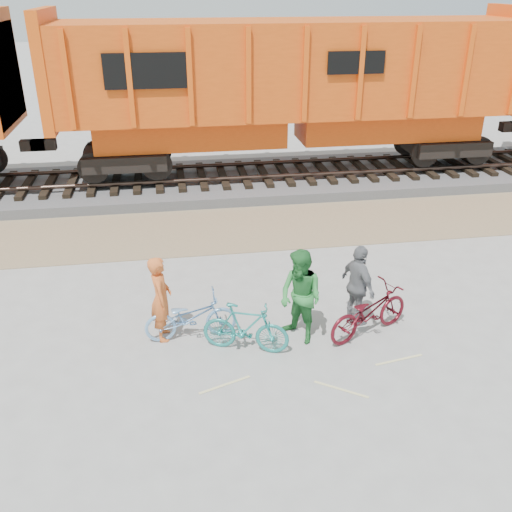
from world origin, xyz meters
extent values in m
plane|color=#9E9E99|center=(0.00, 0.00, 0.00)|extent=(120.00, 120.00, 0.00)
cube|color=tan|center=(0.00, 5.50, 0.01)|extent=(120.00, 3.00, 0.02)
cube|color=slate|center=(0.00, 9.00, 0.15)|extent=(120.00, 4.00, 0.30)
cube|color=black|center=(-6.50, 9.00, 0.36)|extent=(0.22, 2.60, 0.12)
cube|color=black|center=(0.00, 9.00, 0.36)|extent=(0.22, 2.60, 0.12)
cube|color=black|center=(6.50, 9.00, 0.36)|extent=(0.22, 2.60, 0.12)
cylinder|color=#382821|center=(0.00, 8.28, 0.48)|extent=(120.00, 0.12, 0.12)
cylinder|color=#382821|center=(0.00, 9.72, 0.48)|extent=(120.00, 0.12, 0.12)
cube|color=#DD4D0D|center=(-5.99, 9.00, 3.64)|extent=(0.30, 3.06, 3.10)
cube|color=black|center=(2.16, 9.00, 0.94)|extent=(11.20, 2.20, 0.80)
cube|color=#DB4F0F|center=(2.16, 9.00, 1.79)|extent=(11.76, 1.65, 0.90)
cube|color=#DB4F0F|center=(2.16, 9.00, 3.54)|extent=(14.00, 3.00, 2.60)
cube|color=#DD4D0D|center=(-4.69, 9.00, 3.64)|extent=(0.30, 3.06, 3.10)
cube|color=#DD4D0D|center=(9.01, 9.00, 3.64)|extent=(0.30, 3.06, 3.10)
cube|color=black|center=(-2.04, 7.42, 3.74)|extent=(2.20, 0.04, 0.90)
imported|color=#74A6D9|center=(-1.44, 0.65, 0.43)|extent=(1.67, 0.67, 0.86)
imported|color=teal|center=(-0.54, 0.10, 0.46)|extent=(1.57, 0.92, 0.91)
imported|color=#500C16|center=(1.72, 0.26, 0.47)|extent=(1.87, 1.31, 0.93)
imported|color=#D55F27|center=(-1.94, 0.75, 0.80)|extent=(0.39, 0.59, 1.59)
imported|color=#2A7B36|center=(0.46, 0.30, 0.86)|extent=(1.01, 1.06, 1.73)
imported|color=slate|center=(1.62, 0.66, 0.79)|extent=(0.64, 1.00, 1.58)
camera|label=1|loc=(-1.65, -8.08, 5.80)|focal=40.00mm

